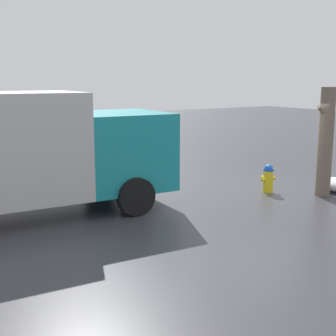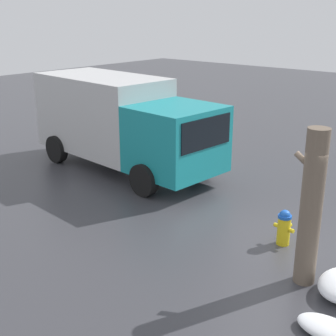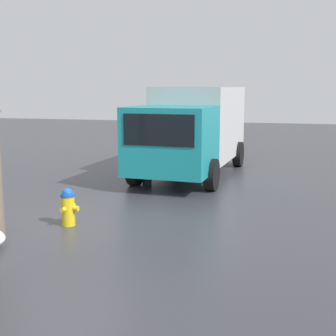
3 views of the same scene
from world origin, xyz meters
name	(u,v)px [view 1 (image 1 of 3)]	position (x,y,z in m)	size (l,w,h in m)	color
ground_plane	(268,192)	(0.00, 0.00, 0.00)	(60.00, 60.00, 0.00)	#38383D
fire_hydrant	(268,178)	(0.00, 0.00, 0.41)	(0.48, 0.39, 0.80)	yellow
tree_trunk	(325,142)	(-0.99, 1.07, 1.48)	(0.60, 0.39, 2.93)	#6B5B4C
delivery_truck	(23,150)	(6.38, -1.36, 1.55)	(6.72, 2.92, 2.85)	teal
pedestrian	(125,172)	(4.30, -0.41, 0.98)	(0.39, 0.39, 1.79)	#23232D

